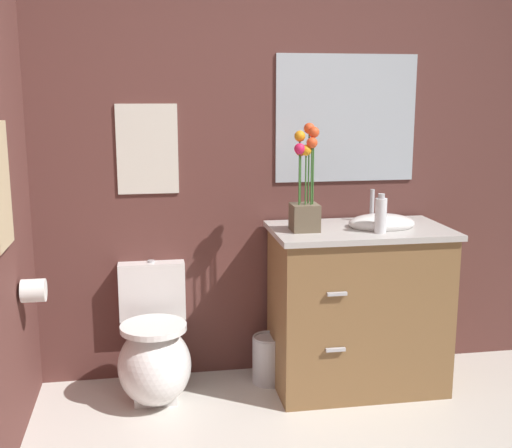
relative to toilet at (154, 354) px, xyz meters
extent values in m
cube|color=brown|center=(0.85, 0.30, 1.01)|extent=(3.94, 0.05, 2.50)
ellipsoid|color=white|center=(0.00, -0.05, -0.04)|extent=(0.38, 0.48, 0.40)
cube|color=white|center=(0.00, 0.00, -0.15)|extent=(0.22, 0.26, 0.18)
cube|color=white|center=(0.00, 0.24, 0.28)|extent=(0.36, 0.13, 0.32)
cylinder|color=white|center=(0.00, -0.07, 0.17)|extent=(0.34, 0.34, 0.03)
cylinder|color=#B7B7BC|center=(0.00, 0.24, 0.44)|extent=(0.04, 0.04, 0.02)
cube|color=brown|center=(1.10, -0.03, 0.19)|extent=(0.90, 0.52, 0.86)
cube|color=#BCB7B2|center=(1.10, -0.03, 0.63)|extent=(0.94, 0.56, 0.03)
ellipsoid|color=white|center=(1.22, -0.03, 0.67)|extent=(0.36, 0.26, 0.10)
cylinder|color=#B7B7BC|center=(1.22, 0.13, 0.74)|extent=(0.02, 0.02, 0.18)
cube|color=#B7B7BC|center=(0.90, -0.30, 0.37)|extent=(0.10, 0.02, 0.02)
cube|color=#B7B7BC|center=(0.90, -0.30, 0.08)|extent=(0.10, 0.02, 0.02)
cube|color=brown|center=(0.79, -0.05, 0.72)|extent=(0.14, 0.14, 0.14)
cylinder|color=#386B2D|center=(0.83, -0.06, 0.97)|extent=(0.01, 0.01, 0.37)
sphere|color=#EA4C23|center=(0.83, -0.06, 1.15)|extent=(0.06, 0.06, 0.06)
cylinder|color=#386B2D|center=(0.81, -0.03, 0.98)|extent=(0.01, 0.01, 0.38)
sphere|color=#EA4C23|center=(0.81, -0.03, 1.17)|extent=(0.06, 0.06, 0.06)
cylinder|color=#386B2D|center=(0.77, -0.01, 0.92)|extent=(0.01, 0.01, 0.27)
sphere|color=#EA4C23|center=(0.77, -0.01, 1.06)|extent=(0.06, 0.06, 0.06)
cylinder|color=#386B2D|center=(0.76, -0.04, 0.96)|extent=(0.01, 0.01, 0.35)
sphere|color=orange|center=(0.76, -0.04, 1.13)|extent=(0.06, 0.06, 0.06)
cylinder|color=#386B2D|center=(0.75, -0.07, 0.93)|extent=(0.01, 0.01, 0.29)
sphere|color=#E01E51|center=(0.75, -0.07, 1.07)|extent=(0.06, 0.06, 0.06)
cylinder|color=#386B2D|center=(0.79, -0.07, 0.92)|extent=(0.01, 0.01, 0.28)
sphere|color=orange|center=(0.79, -0.07, 1.06)|extent=(0.06, 0.06, 0.06)
cylinder|color=#386B2D|center=(0.82, -0.07, 0.94)|extent=(0.01, 0.01, 0.32)
sphere|color=#EA4C23|center=(0.82, -0.07, 1.10)|extent=(0.06, 0.06, 0.06)
cylinder|color=white|center=(1.16, -0.16, 0.73)|extent=(0.06, 0.06, 0.18)
cylinder|color=#B7B7BC|center=(1.16, -0.16, 0.84)|extent=(0.03, 0.03, 0.02)
cylinder|color=#B7B7BC|center=(0.63, 0.08, -0.11)|extent=(0.18, 0.18, 0.26)
torus|color=#B7B7BC|center=(0.63, 0.08, 0.02)|extent=(0.18, 0.18, 0.01)
cube|color=silver|center=(0.00, 0.27, 1.05)|extent=(0.33, 0.01, 0.48)
cube|color=#B2BCC6|center=(1.10, 0.27, 1.21)|extent=(0.80, 0.01, 0.70)
cylinder|color=white|center=(-0.55, -0.20, 0.44)|extent=(0.11, 0.11, 0.11)
camera|label=1|loc=(-0.01, -3.26, 1.35)|focal=45.63mm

